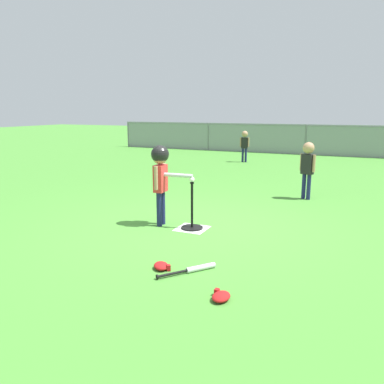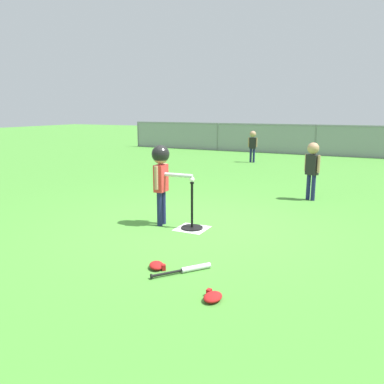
{
  "view_description": "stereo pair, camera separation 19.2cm",
  "coord_description": "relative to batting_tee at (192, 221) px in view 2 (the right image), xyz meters",
  "views": [
    {
      "loc": [
        2.25,
        -5.21,
        1.72
      ],
      "look_at": [
        -0.03,
        -0.16,
        0.55
      ],
      "focal_mm": 36.77,
      "sensor_mm": 36.0,
      "label": 1
    },
    {
      "loc": [
        2.42,
        -5.12,
        1.72
      ],
      "look_at": [
        -0.03,
        -0.16,
        0.55
      ],
      "focal_mm": 36.77,
      "sensor_mm": 36.0,
      "label": 2
    }
  ],
  "objects": [
    {
      "name": "ground_plane",
      "position": [
        0.03,
        0.16,
        -0.11
      ],
      "size": [
        60.0,
        60.0,
        0.0
      ],
      "primitive_type": "plane",
      "color": "#478C33"
    },
    {
      "name": "home_plate",
      "position": [
        0.0,
        0.0,
        -0.11
      ],
      "size": [
        0.44,
        0.44,
        0.01
      ],
      "primitive_type": "cube",
      "color": "white",
      "rests_on": "ground_plane"
    },
    {
      "name": "batting_tee",
      "position": [
        0.0,
        0.0,
        0.0
      ],
      "size": [
        0.32,
        0.32,
        0.69
      ],
      "color": "black",
      "rests_on": "ground_plane"
    },
    {
      "name": "baseball_on_tee",
      "position": [
        -0.0,
        0.0,
        0.62
      ],
      "size": [
        0.07,
        0.07,
        0.07
      ],
      "primitive_type": "sphere",
      "color": "white",
      "rests_on": "batting_tee"
    },
    {
      "name": "batter_child",
      "position": [
        -0.49,
        -0.02,
        0.75
      ],
      "size": [
        0.64,
        0.34,
        1.21
      ],
      "color": "#191E4C",
      "rests_on": "ground_plane"
    },
    {
      "name": "fielder_deep_right",
      "position": [
        -1.46,
        7.41,
        0.55
      ],
      "size": [
        0.3,
        0.2,
        1.02
      ],
      "color": "#191E4C",
      "rests_on": "ground_plane"
    },
    {
      "name": "fielder_deep_left",
      "position": [
        1.22,
        2.68,
        0.6
      ],
      "size": [
        0.3,
        0.22,
        1.11
      ],
      "color": "#191E4C",
      "rests_on": "ground_plane"
    },
    {
      "name": "spare_bat_silver",
      "position": [
        0.67,
        -1.4,
        -0.08
      ],
      "size": [
        0.47,
        0.58,
        0.06
      ],
      "color": "silver",
      "rests_on": "ground_plane"
    },
    {
      "name": "glove_by_plate",
      "position": [
        0.31,
        -1.49,
        -0.08
      ],
      "size": [
        0.26,
        0.27,
        0.07
      ],
      "color": "#B21919",
      "rests_on": "ground_plane"
    },
    {
      "name": "glove_near_bats",
      "position": [
        1.15,
        -1.9,
        -0.08
      ],
      "size": [
        0.18,
        0.23,
        0.07
      ],
      "color": "#B21919",
      "rests_on": "ground_plane"
    },
    {
      "name": "outfield_fence",
      "position": [
        0.03,
        10.46,
        0.5
      ],
      "size": [
        16.06,
        0.06,
        1.15
      ],
      "color": "slate",
      "rests_on": "ground_plane"
    }
  ]
}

